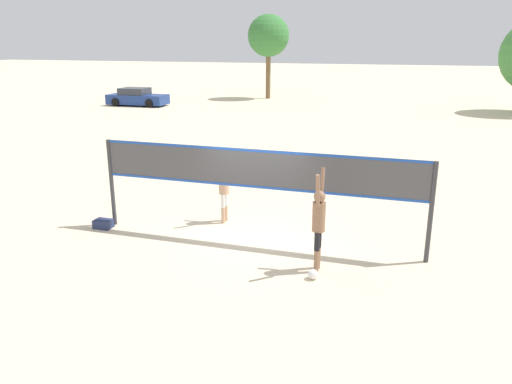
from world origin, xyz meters
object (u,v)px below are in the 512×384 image
Objects in this scene: player_spiker at (319,219)px; volleyball at (313,274)px; volleyball_net at (256,175)px; parked_car_near at (137,98)px; tree_left_cluster at (268,36)px; player_blocker at (224,185)px; gear_bag at (103,224)px.

player_spiker is 1.17m from volleyball.
volleyball_net reaches higher than parked_car_near.
player_spiker is at bearing -54.66° from parked_car_near.
volleyball is at bearing -72.26° from tree_left_cluster.
player_blocker is 9.30× the size of volleyball.
player_blocker is at bearing 138.21° from volleyball.
gear_bag is at bearing 167.87° from volleyball.
tree_left_cluster is (-7.46, 30.04, 4.12)m from player_blocker.
tree_left_cluster reaches higher than player_blocker.
parked_car_near is at bearing 126.07° from volleyball_net.
volleyball is (1.76, -1.62, -1.59)m from volleyball_net.
tree_left_cluster is at bearing 98.19° from gear_bag.
volleyball_net is 32.50m from tree_left_cluster.
gear_bag is (-2.93, -1.42, -0.94)m from player_blocker.
player_spiker is 3.75m from player_blocker.
tree_left_cluster reaches higher than gear_bag.
player_blocker reaches higher than gear_bag.
volleyball_net is 2.17m from player_spiker.
player_spiker is at bearing -7.81° from gear_bag.
player_blocker is 27.17m from parked_car_near.
gear_bag is (-4.18, -0.34, -1.59)m from volleyball_net.
parked_car_near is 12.26m from tree_left_cluster.
tree_left_cluster reaches higher than volleyball.
player_spiker reaches higher than parked_car_near.
gear_bag is 0.07× the size of tree_left_cluster.
parked_car_near is 0.66× the size of tree_left_cluster.
volleyball is at bearing 48.21° from player_blocker.
volleyball_net is 1.18× the size of tree_left_cluster.
volleyball is at bearing -55.17° from parked_car_near.
gear_bag is 26.82m from parked_car_near.
player_blocker is at bearing 25.80° from gear_bag.
volleyball is 31.12m from parked_car_near.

